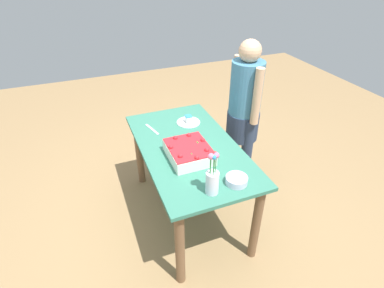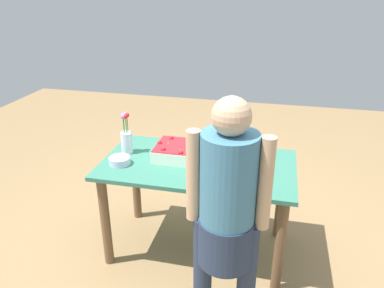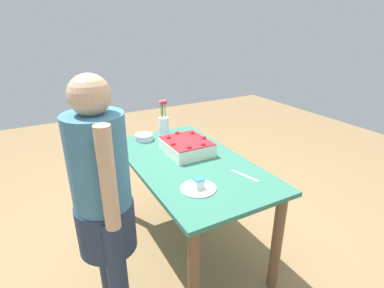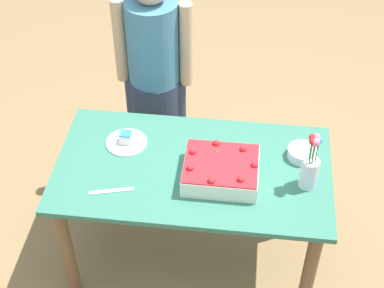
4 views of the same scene
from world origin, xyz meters
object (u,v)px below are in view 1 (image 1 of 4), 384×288
sheet_cake (189,152)px  person_standing (244,107)px  cake_knife (152,129)px  flower_vase (212,178)px  serving_plate_with_slice (188,121)px  fruit_bowl (237,180)px

sheet_cake → person_standing: (-0.45, 0.74, 0.03)m
cake_knife → flower_vase: flower_vase is taller
serving_plate_with_slice → fruit_bowl: 0.92m
sheet_cake → fruit_bowl: (0.40, 0.20, -0.03)m
flower_vase → fruit_bowl: flower_vase is taller
sheet_cake → fruit_bowl: 0.45m
sheet_cake → cake_knife: 0.54m
flower_vase → person_standing: person_standing is taller
flower_vase → fruit_bowl: (-0.02, 0.20, -0.10)m
serving_plate_with_slice → cake_knife: serving_plate_with_slice is taller
sheet_cake → cake_knife: size_ratio=1.69×
sheet_cake → flower_vase: (0.42, 0.00, 0.07)m
sheet_cake → flower_vase: 0.43m
serving_plate_with_slice → fruit_bowl: bearing=0.3°
flower_vase → fruit_bowl: size_ratio=2.10×
fruit_bowl → person_standing: size_ratio=0.10×
serving_plate_with_slice → person_standing: (0.06, 0.55, 0.07)m
serving_plate_with_slice → person_standing: size_ratio=0.15×
person_standing → sheet_cake: bearing=31.4°
cake_knife → person_standing: (0.07, 0.90, 0.08)m
sheet_cake → fruit_bowl: size_ratio=2.39×
cake_knife → sheet_cake: bearing=-178.0°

